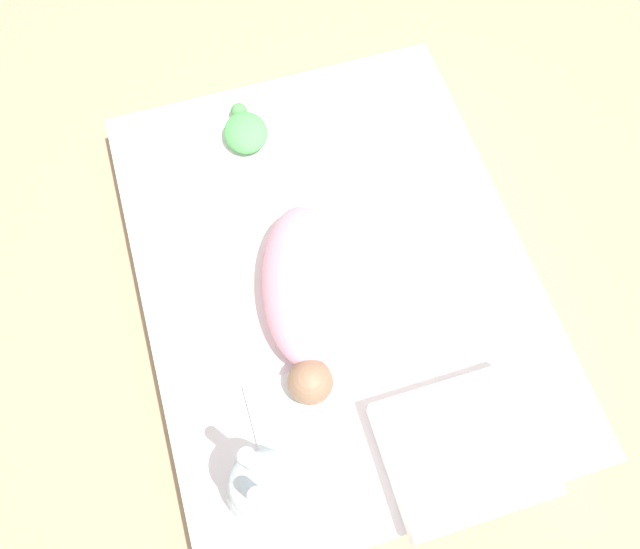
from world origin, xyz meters
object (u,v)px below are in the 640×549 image
at_px(pillow, 461,450).
at_px(turtle_plush, 245,131).
at_px(bunny_plush, 263,487).
at_px(swaddled_baby, 304,292).

height_order(pillow, turtle_plush, pillow).
relative_size(bunny_plush, turtle_plush, 2.06).
height_order(pillow, bunny_plush, bunny_plush).
relative_size(swaddled_baby, turtle_plush, 2.99).
relative_size(swaddled_baby, pillow, 1.53).
xyz_separation_m(swaddled_baby, turtle_plush, (0.54, 0.02, -0.04)).
bearing_deg(turtle_plush, pillow, -165.87).
xyz_separation_m(swaddled_baby, pillow, (-0.46, -0.23, -0.03)).
height_order(bunny_plush, turtle_plush, bunny_plush).
relative_size(pillow, turtle_plush, 1.96).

